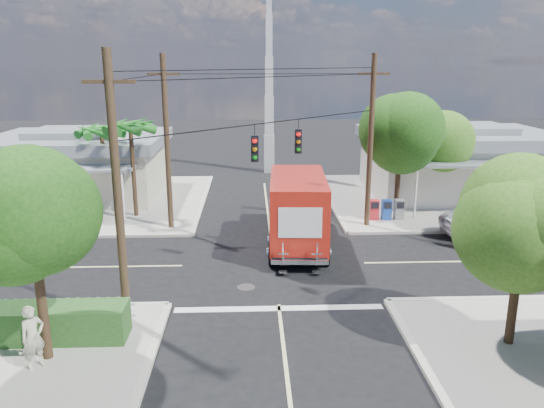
{
  "coord_description": "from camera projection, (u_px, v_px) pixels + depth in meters",
  "views": [
    {
      "loc": [
        -0.95,
        -21.69,
        8.58
      ],
      "look_at": [
        0.0,
        2.0,
        2.2
      ],
      "focal_mm": 35.0,
      "sensor_mm": 36.0,
      "label": 1
    }
  ],
  "objects": [
    {
      "name": "utility_poles",
      "position": [
        237.0,
        153.0,
        23.46
      ],
      "size": [
        12.0,
        10.68,
        9.0
      ],
      "color": "#473321",
      "rests_on": "ground"
    },
    {
      "name": "palm_nw_front",
      "position": [
        130.0,
        129.0,
        28.83
      ],
      "size": [
        3.01,
        3.08,
        5.59
      ],
      "color": "#422D1C",
      "rests_on": "sidewalk_nw"
    },
    {
      "name": "road_markings",
      "position": [
        275.0,
        277.0,
        21.77
      ],
      "size": [
        32.0,
        32.0,
        0.01
      ],
      "color": "beige",
      "rests_on": "ground"
    },
    {
      "name": "building_ne",
      "position": [
        457.0,
        161.0,
        34.62
      ],
      "size": [
        11.8,
        10.2,
        4.5
      ],
      "color": "beige",
      "rests_on": "sidewalk_ne"
    },
    {
      "name": "sidewalk_nw",
      "position": [
        93.0,
        202.0,
        33.25
      ],
      "size": [
        14.12,
        14.12,
        0.14
      ],
      "color": "#9E998E",
      "rests_on": "ground"
    },
    {
      "name": "pedestrian",
      "position": [
        33.0,
        337.0,
        14.91
      ],
      "size": [
        0.79,
        0.82,
        1.88
      ],
      "primitive_type": "imported",
      "rotation": [
        0.0,
        0.0,
        0.86
      ],
      "color": "beige",
      "rests_on": "sidewalk_sw"
    },
    {
      "name": "tree_ne_front",
      "position": [
        401.0,
        134.0,
        28.75
      ],
      "size": [
        4.21,
        4.14,
        6.66
      ],
      "color": "#422D1C",
      "rests_on": "sidewalk_ne"
    },
    {
      "name": "building_nw",
      "position": [
        80.0,
        164.0,
        34.18
      ],
      "size": [
        10.8,
        10.2,
        4.3
      ],
      "color": "beige",
      "rests_on": "sidewalk_nw"
    },
    {
      "name": "tree_se",
      "position": [
        525.0,
        223.0,
        15.43
      ],
      "size": [
        3.67,
        3.54,
        5.62
      ],
      "color": "#422D1C",
      "rests_on": "sidewalk_se"
    },
    {
      "name": "palm_nw_back",
      "position": [
        101.0,
        132.0,
        30.29
      ],
      "size": [
        3.01,
        3.08,
        5.19
      ],
      "color": "#422D1C",
      "rests_on": "sidewalk_nw"
    },
    {
      "name": "hedge_sw",
      "position": [
        27.0,
        323.0,
        16.53
      ],
      "size": [
        6.2,
        1.2,
        1.1
      ],
      "primitive_type": "cube",
      "color": "#173F18",
      "rests_on": "sidewalk_sw"
    },
    {
      "name": "vending_boxes",
      "position": [
        386.0,
        209.0,
        29.25
      ],
      "size": [
        1.9,
        0.5,
        1.1
      ],
      "color": "#B11D24",
      "rests_on": "sidewalk_ne"
    },
    {
      "name": "tree_sw_front",
      "position": [
        32.0,
        222.0,
        14.52
      ],
      "size": [
        3.88,
        3.78,
        6.03
      ],
      "color": "#422D1C",
      "rests_on": "sidewalk_sw"
    },
    {
      "name": "sidewalk_ne",
      "position": [
        435.0,
        198.0,
        34.09
      ],
      "size": [
        14.12,
        14.12,
        0.14
      ],
      "color": "#9E998E",
      "rests_on": "ground"
    },
    {
      "name": "parked_car",
      "position": [
        504.0,
        222.0,
        26.39
      ],
      "size": [
        6.46,
        3.76,
        1.69
      ],
      "primitive_type": "imported",
      "rotation": [
        0.0,
        0.0,
        1.73
      ],
      "color": "silver",
      "rests_on": "ground"
    },
    {
      "name": "delivery_truck",
      "position": [
        297.0,
        209.0,
        25.33
      ],
      "size": [
        2.99,
        8.22,
        3.5
      ],
      "color": "black",
      "rests_on": "ground"
    },
    {
      "name": "ground",
      "position": [
        274.0,
        264.0,
        23.19
      ],
      "size": [
        120.0,
        120.0,
        0.0
      ],
      "primitive_type": "plane",
      "color": "black",
      "rests_on": "ground"
    },
    {
      "name": "picket_fence",
      "position": [
        43.0,
        312.0,
        17.31
      ],
      "size": [
        5.94,
        0.06,
        1.0
      ],
      "color": "silver",
      "rests_on": "sidewalk_sw"
    },
    {
      "name": "tree_ne_back",
      "position": [
        434.0,
        139.0,
        31.13
      ],
      "size": [
        3.77,
        3.66,
        5.82
      ],
      "color": "#422D1C",
      "rests_on": "sidewalk_ne"
    },
    {
      "name": "radio_tower",
      "position": [
        269.0,
        101.0,
        41.04
      ],
      "size": [
        0.8,
        0.8,
        17.0
      ],
      "color": "silver",
      "rests_on": "ground"
    }
  ]
}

